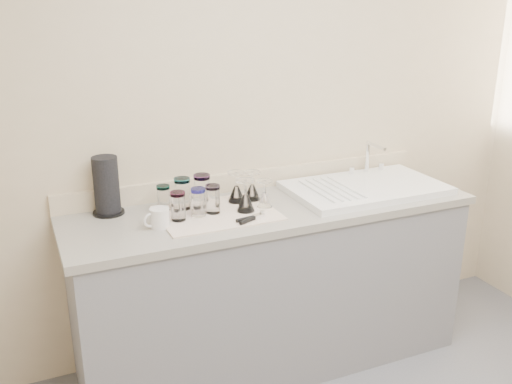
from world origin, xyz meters
name	(u,v)px	position (x,y,z in m)	size (l,w,h in m)	color
room_envelope	(457,122)	(0.00, 0.00, 1.56)	(3.54, 3.50, 2.52)	#58585D
counter_unit	(271,285)	(0.00, 1.20, 0.45)	(2.06, 0.62, 0.90)	slate
sink_unit	(365,187)	(0.55, 1.20, 0.92)	(0.82, 0.50, 0.22)	white
dish_towel	(217,213)	(-0.30, 1.19, 0.90)	(0.55, 0.42, 0.01)	white
tumbler_teal	(164,198)	(-0.52, 1.32, 0.97)	(0.06, 0.06, 0.13)	white
tumbler_cyan	(182,193)	(-0.43, 1.31, 0.99)	(0.08, 0.08, 0.16)	white
tumbler_purple	(202,190)	(-0.33, 1.31, 0.99)	(0.08, 0.08, 0.16)	white
tumbler_magenta	(178,206)	(-0.49, 1.17, 0.98)	(0.07, 0.07, 0.14)	white
tumbler_blue	(198,202)	(-0.39, 1.19, 0.98)	(0.07, 0.07, 0.14)	white
tumbler_lavender	(213,199)	(-0.31, 1.20, 0.98)	(0.07, 0.07, 0.14)	white
goblet_back_left	(237,192)	(-0.15, 1.30, 0.96)	(0.09, 0.09, 0.16)	white
goblet_back_right	(252,190)	(-0.07, 1.30, 0.96)	(0.08, 0.08, 0.15)	white
goblet_front_left	(246,200)	(-0.16, 1.16, 0.96)	(0.09, 0.09, 0.16)	white
goblet_front_right	(265,198)	(-0.05, 1.18, 0.95)	(0.08, 0.08, 0.14)	white
can_opener	(251,218)	(-0.18, 1.04, 0.92)	(0.15, 0.08, 0.02)	silver
white_mug	(159,218)	(-0.59, 1.14, 0.95)	(0.13, 0.11, 0.09)	silver
paper_towel_roll	(107,186)	(-0.77, 1.41, 1.04)	(0.15, 0.15, 0.28)	black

